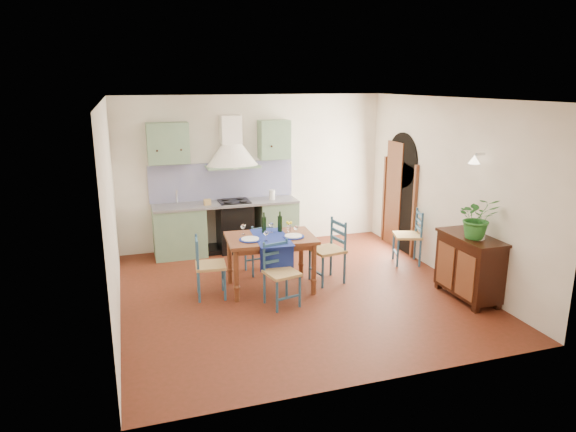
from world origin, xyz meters
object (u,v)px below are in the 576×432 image
object	(u,v)px
potted_plant	(478,218)
sideboard	(469,265)
chair_near	(281,273)
dining_table	(271,243)

from	to	relation	value
potted_plant	sideboard	bearing A→B (deg)	82.21
sideboard	chair_near	bearing A→B (deg)	166.72
sideboard	potted_plant	world-z (taller)	potted_plant
chair_near	potted_plant	distance (m)	2.80
chair_near	sideboard	xyz separation A→B (m)	(2.61, -0.62, 0.04)
dining_table	sideboard	distance (m)	2.85
dining_table	chair_near	size ratio (longest dim) A/B	1.49
sideboard	potted_plant	distance (m)	0.73
chair_near	potted_plant	size ratio (longest dim) A/B	1.53
dining_table	chair_near	xyz separation A→B (m)	(-0.03, -0.58, -0.26)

